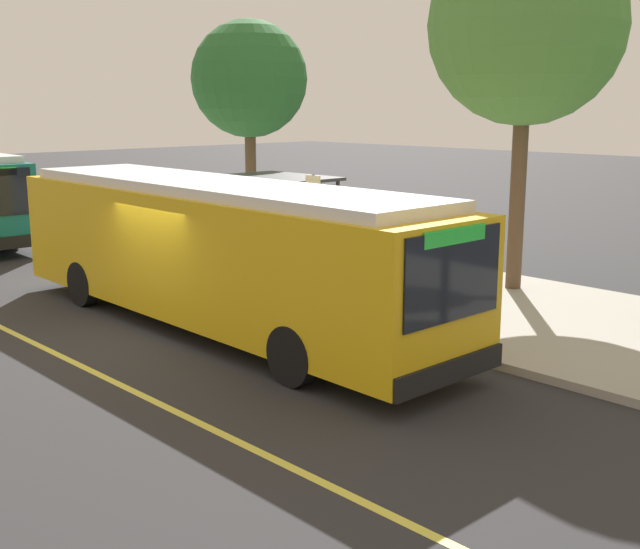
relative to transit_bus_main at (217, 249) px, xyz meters
name	(u,v)px	position (x,y,z in m)	size (l,w,h in m)	color
ground_plane	(166,333)	(-0.42, -1.01, -1.62)	(120.00, 120.00, 0.00)	#2B2B2D
sidewalk_curb	(372,283)	(-0.42, 4.99, -1.54)	(44.00, 6.40, 0.15)	#A8A399
lane_stripe_center	(61,356)	(-0.42, -3.21, -1.61)	(36.00, 0.14, 0.01)	#E0D64C
transit_bus_main	(217,249)	(0.00, 0.00, 0.00)	(11.81, 2.73, 2.95)	gold
bus_shelter	(285,202)	(-3.01, 4.41, 0.30)	(2.90, 1.60, 2.48)	#333338
waiting_bench	(289,250)	(-2.99, 4.53, -0.98)	(1.60, 0.48, 0.95)	brown
route_sign_post	(313,220)	(0.17, 2.47, 0.34)	(0.44, 0.08, 2.80)	#333338
street_tree_upstreet	(249,80)	(-7.97, 7.28, 3.58)	(3.74, 3.74, 6.95)	brown
street_tree_downstreet	(526,27)	(2.47, 6.81, 4.49)	(4.41, 4.41, 8.19)	brown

